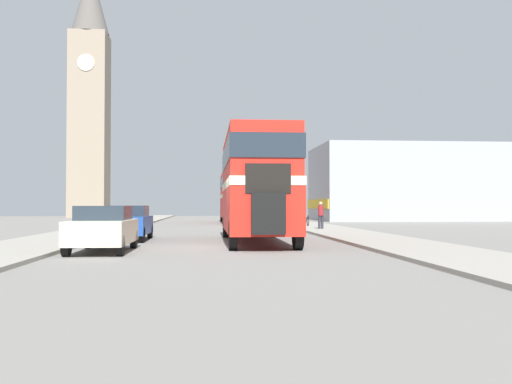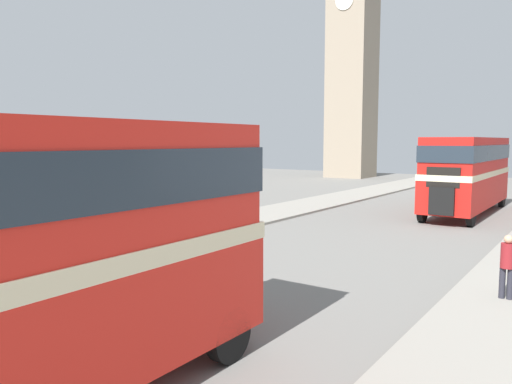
% 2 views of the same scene
% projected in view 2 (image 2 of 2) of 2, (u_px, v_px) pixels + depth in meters
% --- Properties ---
extents(bus_distant, '(2.56, 10.56, 4.19)m').
position_uv_depth(bus_distant, '(468.00, 169.00, 27.31)').
color(bus_distant, red).
rests_on(bus_distant, ground_plane).
extents(pedestrian_walking, '(0.32, 0.32, 1.60)m').
position_uv_depth(pedestrian_walking, '(507.00, 263.00, 12.27)').
color(pedestrian_walking, '#282833').
rests_on(pedestrian_walking, sidewalk_right).
extents(church_tower, '(4.66, 4.66, 31.11)m').
position_uv_depth(church_tower, '(353.00, 31.00, 54.02)').
color(church_tower, gray).
rests_on(church_tower, ground_plane).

